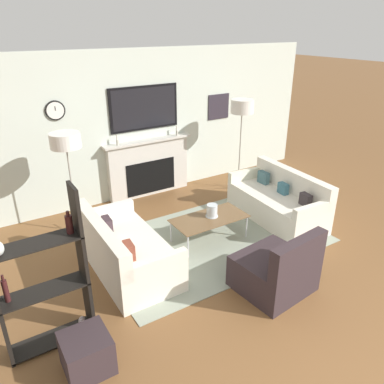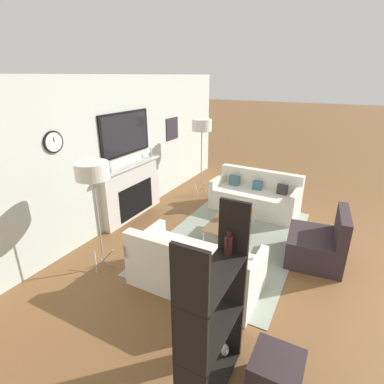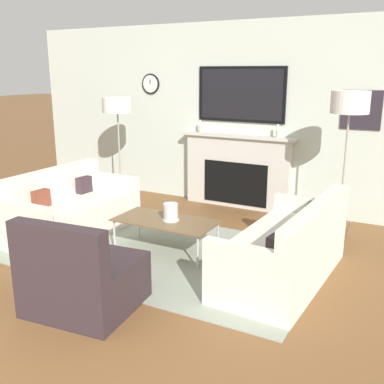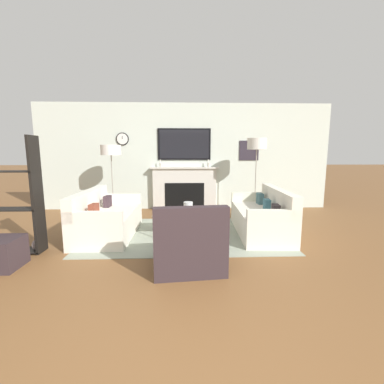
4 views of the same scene
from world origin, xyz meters
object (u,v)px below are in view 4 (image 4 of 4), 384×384
object	(u,v)px
couch_right	(262,218)
armchair	(188,247)
couch_left	(107,219)
hurricane_candle	(188,208)
floor_lamp_left	(111,151)
shelf_unit	(8,198)
coffee_table	(185,214)
floor_lamp_right	(257,145)
ottoman	(2,253)

from	to	relation	value
couch_right	armchair	distance (m)	1.95
couch_left	couch_right	xyz separation A→B (m)	(2.80, -0.00, 0.01)
couch_left	armchair	xyz separation A→B (m)	(1.42, -1.39, -0.00)
couch_right	armchair	xyz separation A→B (m)	(-1.37, -1.39, -0.02)
hurricane_candle	couch_right	bearing A→B (deg)	-2.16
floor_lamp_left	shelf_unit	xyz separation A→B (m)	(-0.91, -2.15, -0.69)
floor_lamp_left	shelf_unit	distance (m)	2.43
hurricane_candle	floor_lamp_left	world-z (taller)	floor_lamp_left
couch_right	hurricane_candle	xyz separation A→B (m)	(-1.35, 0.05, 0.18)
coffee_table	floor_lamp_left	world-z (taller)	floor_lamp_left
hurricane_candle	floor_lamp_right	world-z (taller)	floor_lamp_right
armchair	coffee_table	bearing A→B (deg)	91.20
ottoman	shelf_unit	bearing A→B (deg)	111.26
armchair	shelf_unit	xyz separation A→B (m)	(-2.58, 0.62, 0.53)
armchair	ottoman	size ratio (longest dim) A/B	2.13
coffee_table	floor_lamp_left	size ratio (longest dim) A/B	0.70
hurricane_candle	floor_lamp_left	xyz separation A→B (m)	(-1.70, 1.33, 1.02)
floor_lamp_left	ottoman	xyz separation A→B (m)	(-0.70, -2.68, -1.30)
couch_right	coffee_table	size ratio (longest dim) A/B	1.56
ottoman	couch_right	bearing A→B (deg)	19.14
shelf_unit	couch_right	bearing A→B (deg)	10.97
couch_left	armchair	distance (m)	1.99
armchair	shelf_unit	size ratio (longest dim) A/B	0.55
couch_left	floor_lamp_right	world-z (taller)	floor_lamp_right
armchair	couch_right	bearing A→B (deg)	45.25
ottoman	armchair	bearing A→B (deg)	-2.08
hurricane_candle	floor_lamp_right	size ratio (longest dim) A/B	0.11
floor_lamp_left	ottoman	world-z (taller)	floor_lamp_left
coffee_table	armchair	bearing A→B (deg)	-88.80
couch_right	ottoman	world-z (taller)	couch_right
shelf_unit	armchair	bearing A→B (deg)	-13.51
ottoman	floor_lamp_right	bearing A→B (deg)	33.90
armchair	hurricane_candle	world-z (taller)	armchair
couch_left	armchair	world-z (taller)	armchair
floor_lamp_right	shelf_unit	size ratio (longest dim) A/B	1.05
floor_lamp_right	hurricane_candle	bearing A→B (deg)	-140.11
shelf_unit	coffee_table	bearing A→B (deg)	17.38
coffee_table	shelf_unit	size ratio (longest dim) A/B	0.68
armchair	coffee_table	size ratio (longest dim) A/B	0.81
couch_right	floor_lamp_right	world-z (taller)	floor_lamp_right
floor_lamp_left	floor_lamp_right	size ratio (longest dim) A/B	0.91
shelf_unit	floor_lamp_right	bearing A→B (deg)	27.10
floor_lamp_left	ottoman	bearing A→B (deg)	-104.59
shelf_unit	hurricane_candle	bearing A→B (deg)	17.40
couch_left	floor_lamp_right	xyz separation A→B (m)	(3.05, 1.38, 1.35)
coffee_table	couch_right	bearing A→B (deg)	-1.29
armchair	ottoman	world-z (taller)	armchair
coffee_table	shelf_unit	distance (m)	2.71
armchair	floor_lamp_right	world-z (taller)	floor_lamp_right
coffee_table	hurricane_candle	xyz separation A→B (m)	(0.06, 0.02, 0.11)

